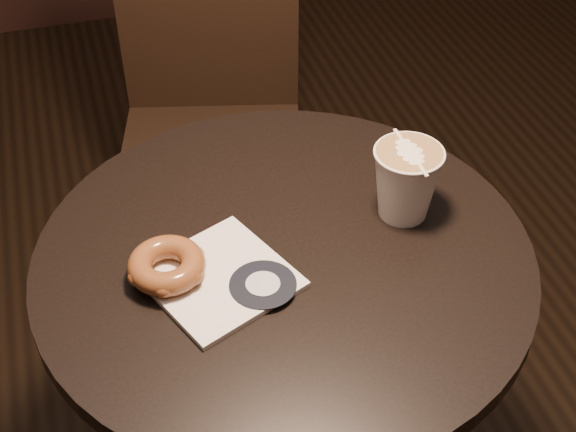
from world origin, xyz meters
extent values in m
cylinder|color=black|center=(0.00, 0.00, 0.73)|extent=(0.70, 0.70, 0.03)
cylinder|color=black|center=(0.00, 0.00, 0.37)|extent=(0.07, 0.07, 0.70)
cube|color=black|center=(0.02, 0.65, 0.45)|extent=(0.49, 0.49, 0.04)
cylinder|color=black|center=(-0.18, 0.53, 0.22)|extent=(0.04, 0.04, 0.45)
cylinder|color=black|center=(0.15, 0.45, 0.22)|extent=(0.04, 0.04, 0.45)
cylinder|color=black|center=(-0.10, 0.86, 0.22)|extent=(0.04, 0.04, 0.45)
cylinder|color=black|center=(0.23, 0.77, 0.22)|extent=(0.04, 0.04, 0.45)
cube|color=white|center=(-0.10, -0.03, 0.75)|extent=(0.23, 0.23, 0.01)
torus|color=brown|center=(-0.16, -0.01, 0.77)|extent=(0.10, 0.10, 0.03)
camera|label=1|loc=(-0.23, -0.78, 1.52)|focal=50.00mm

